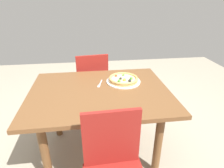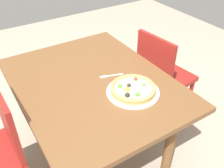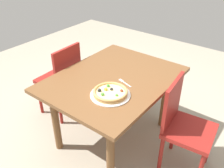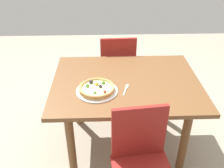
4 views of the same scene
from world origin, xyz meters
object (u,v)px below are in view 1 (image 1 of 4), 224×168
at_px(plate, 123,81).
at_px(fork, 100,84).
at_px(pizza, 123,79).
at_px(chair_near, 92,82).
at_px(dining_table, 100,100).

bearing_deg(plate, fork, 6.54).
relative_size(plate, pizza, 1.16).
xyz_separation_m(chair_near, plate, (-0.31, 0.55, 0.24)).
distance_m(plate, fork, 0.24).
bearing_deg(chair_near, dining_table, -91.90).
bearing_deg(dining_table, plate, -147.82).
distance_m(chair_near, pizza, 0.68).
height_order(chair_near, pizza, chair_near).
distance_m(dining_table, chair_near, 0.72).
distance_m(dining_table, fork, 0.17).
bearing_deg(dining_table, fork, -95.67).
relative_size(dining_table, chair_near, 1.43).
height_order(plate, fork, plate).
distance_m(pizza, fork, 0.24).
bearing_deg(dining_table, chair_near, -85.51).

